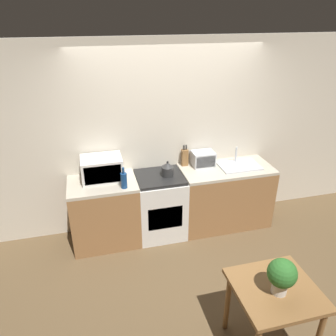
{
  "coord_description": "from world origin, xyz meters",
  "views": [
    {
      "loc": [
        -1.05,
        -3.09,
        2.88
      ],
      "look_at": [
        -0.12,
        0.56,
        1.05
      ],
      "focal_mm": 35.0,
      "sensor_mm": 36.0,
      "label": 1
    }
  ],
  "objects_px": {
    "stove_range": "(160,205)",
    "kettle": "(168,169)",
    "dining_table": "(274,298)",
    "toaster_oven": "(203,159)",
    "microwave": "(102,168)",
    "bottle": "(124,180)"
  },
  "relations": [
    {
      "from": "kettle",
      "to": "bottle",
      "type": "distance_m",
      "value": 0.62
    },
    {
      "from": "toaster_oven",
      "to": "kettle",
      "type": "bearing_deg",
      "value": -161.65
    },
    {
      "from": "stove_range",
      "to": "kettle",
      "type": "xyz_separation_m",
      "value": [
        0.1,
        -0.02,
        0.54
      ]
    },
    {
      "from": "bottle",
      "to": "dining_table",
      "type": "height_order",
      "value": "bottle"
    },
    {
      "from": "microwave",
      "to": "dining_table",
      "type": "xyz_separation_m",
      "value": [
        1.3,
        -2.07,
        -0.44
      ]
    },
    {
      "from": "toaster_oven",
      "to": "dining_table",
      "type": "height_order",
      "value": "toaster_oven"
    },
    {
      "from": "bottle",
      "to": "toaster_oven",
      "type": "xyz_separation_m",
      "value": [
        1.16,
        0.37,
        -0.01
      ]
    },
    {
      "from": "stove_range",
      "to": "kettle",
      "type": "distance_m",
      "value": 0.55
    },
    {
      "from": "stove_range",
      "to": "kettle",
      "type": "relative_size",
      "value": 4.29
    },
    {
      "from": "toaster_oven",
      "to": "dining_table",
      "type": "relative_size",
      "value": 0.42
    },
    {
      "from": "stove_range",
      "to": "dining_table",
      "type": "bearing_deg",
      "value": -74.01
    },
    {
      "from": "kettle",
      "to": "dining_table",
      "type": "distance_m",
      "value": 2.04
    },
    {
      "from": "bottle",
      "to": "toaster_oven",
      "type": "height_order",
      "value": "bottle"
    },
    {
      "from": "stove_range",
      "to": "microwave",
      "type": "height_order",
      "value": "microwave"
    },
    {
      "from": "microwave",
      "to": "bottle",
      "type": "distance_m",
      "value": 0.39
    },
    {
      "from": "kettle",
      "to": "bottle",
      "type": "bearing_deg",
      "value": -162.95
    },
    {
      "from": "bottle",
      "to": "stove_range",
      "type": "bearing_deg",
      "value": 22.11
    },
    {
      "from": "stove_range",
      "to": "dining_table",
      "type": "xyz_separation_m",
      "value": [
        0.56,
        -1.97,
        0.16
      ]
    },
    {
      "from": "bottle",
      "to": "toaster_oven",
      "type": "distance_m",
      "value": 1.21
    },
    {
      "from": "dining_table",
      "to": "stove_range",
      "type": "bearing_deg",
      "value": 105.99
    },
    {
      "from": "microwave",
      "to": "toaster_oven",
      "type": "height_order",
      "value": "microwave"
    },
    {
      "from": "stove_range",
      "to": "bottle",
      "type": "height_order",
      "value": "bottle"
    }
  ]
}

